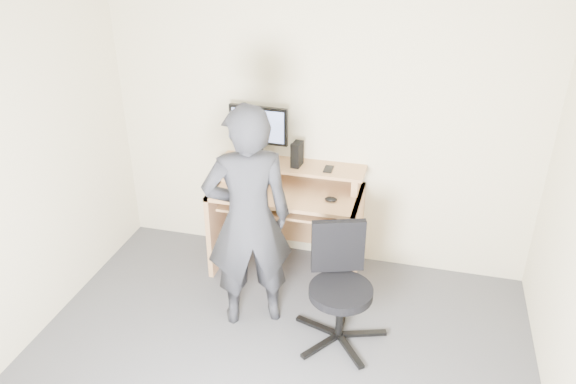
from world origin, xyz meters
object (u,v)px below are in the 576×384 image
at_px(office_chair, 340,281).
at_px(desk, 289,208).
at_px(monitor, 259,128).
at_px(person, 248,220).

bearing_deg(office_chair, desk, 107.38).
xyz_separation_m(desk, monitor, (-0.28, 0.10, 0.64)).
height_order(desk, office_chair, desk).
bearing_deg(office_chair, person, 159.51).
xyz_separation_m(desk, office_chair, (0.56, -0.78, -0.08)).
bearing_deg(monitor, person, -75.56).
distance_m(desk, person, 0.82).
distance_m(desk, office_chair, 0.97).
bearing_deg(office_chair, monitor, 115.44).
height_order(desk, monitor, monitor).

